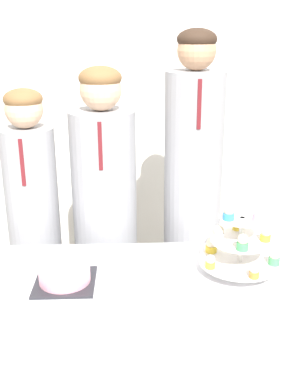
# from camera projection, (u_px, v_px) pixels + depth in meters

# --- Properties ---
(wall_back) EXTENTS (9.00, 0.06, 2.70)m
(wall_back) POSITION_uv_depth(u_px,v_px,m) (124.00, 75.00, 3.05)
(wall_back) COLOR silver
(wall_back) RESTS_ON ground_plane
(table) EXTENTS (1.39, 0.60, 0.72)m
(table) POSITION_uv_depth(u_px,v_px,m) (123.00, 351.00, 2.04)
(table) COLOR white
(table) RESTS_ON ground_plane
(round_cake) EXTENTS (0.23, 0.23, 0.10)m
(round_cake) POSITION_uv_depth(u_px,v_px,m) (64.00, 272.00, 1.85)
(round_cake) COLOR #232328
(round_cake) RESTS_ON table
(cake_knife) EXTENTS (0.29, 0.03, 0.01)m
(cake_knife) POSITION_uv_depth(u_px,v_px,m) (55.00, 312.00, 1.68)
(cake_knife) COLOR silver
(cake_knife) RESTS_ON table
(cupcake_stand) EXTENTS (0.33, 0.33, 0.30)m
(cupcake_stand) POSITION_uv_depth(u_px,v_px,m) (240.00, 241.00, 1.91)
(cupcake_stand) COLOR silver
(cupcake_stand) RESTS_ON table
(student_0) EXTENTS (0.26, 0.26, 1.39)m
(student_0) POSITION_uv_depth(u_px,v_px,m) (35.00, 232.00, 2.43)
(student_0) COLOR #939399
(student_0) RESTS_ON ground_plane
(student_1) EXTENTS (0.32, 0.32, 1.49)m
(student_1) POSITION_uv_depth(u_px,v_px,m) (106.00, 225.00, 2.43)
(student_1) COLOR #939399
(student_1) RESTS_ON ground_plane
(student_2) EXTENTS (0.28, 0.29, 1.65)m
(student_2) POSITION_uv_depth(u_px,v_px,m) (192.00, 207.00, 2.42)
(student_2) COLOR #939399
(student_2) RESTS_ON ground_plane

